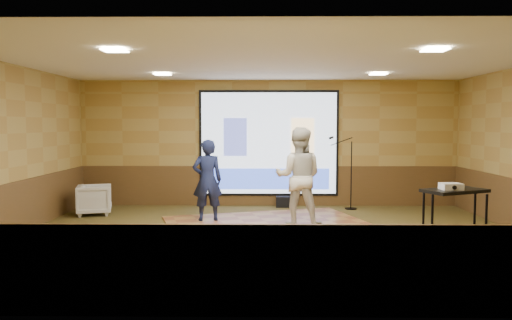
{
  "coord_description": "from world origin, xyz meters",
  "views": [
    {
      "loc": [
        -0.18,
        -8.43,
        1.96
      ],
      "look_at": [
        -0.28,
        0.66,
        1.3
      ],
      "focal_mm": 35.0,
      "sensor_mm": 36.0,
      "label": 1
    }
  ],
  "objects_px": {
    "mic_stand": "(349,188)",
    "banquet_chair": "(94,200)",
    "player_left": "(207,180)",
    "player_right": "(299,177)",
    "projector_screen": "(269,144)",
    "dance_floor": "(270,225)",
    "duffel_bag": "(285,202)",
    "av_table": "(454,208)",
    "projector": "(451,186)"
  },
  "relations": [
    {
      "from": "banquet_chair",
      "to": "dance_floor",
      "type": "bearing_deg",
      "value": -122.64
    },
    {
      "from": "av_table",
      "to": "banquet_chair",
      "type": "height_order",
      "value": "av_table"
    },
    {
      "from": "mic_stand",
      "to": "banquet_chair",
      "type": "height_order",
      "value": "mic_stand"
    },
    {
      "from": "dance_floor",
      "to": "duffel_bag",
      "type": "height_order",
      "value": "duffel_bag"
    },
    {
      "from": "dance_floor",
      "to": "mic_stand",
      "type": "bearing_deg",
      "value": 46.43
    },
    {
      "from": "player_right",
      "to": "projector_screen",
      "type": "bearing_deg",
      "value": -69.22
    },
    {
      "from": "av_table",
      "to": "mic_stand",
      "type": "height_order",
      "value": "mic_stand"
    },
    {
      "from": "av_table",
      "to": "player_right",
      "type": "bearing_deg",
      "value": 138.57
    },
    {
      "from": "av_table",
      "to": "projector",
      "type": "bearing_deg",
      "value": -139.05
    },
    {
      "from": "projector_screen",
      "to": "av_table",
      "type": "distance_m",
      "value": 5.25
    },
    {
      "from": "banquet_chair",
      "to": "duffel_bag",
      "type": "height_order",
      "value": "banquet_chair"
    },
    {
      "from": "av_table",
      "to": "duffel_bag",
      "type": "distance_m",
      "value": 4.88
    },
    {
      "from": "projector_screen",
      "to": "av_table",
      "type": "relative_size",
      "value": 3.37
    },
    {
      "from": "player_right",
      "to": "duffel_bag",
      "type": "bearing_deg",
      "value": -77.34
    },
    {
      "from": "av_table",
      "to": "dance_floor",
      "type": "bearing_deg",
      "value": 143.24
    },
    {
      "from": "player_right",
      "to": "av_table",
      "type": "distance_m",
      "value": 2.94
    },
    {
      "from": "projector_screen",
      "to": "dance_floor",
      "type": "relative_size",
      "value": 0.87
    },
    {
      "from": "dance_floor",
      "to": "player_right",
      "type": "bearing_deg",
      "value": -10.45
    },
    {
      "from": "av_table",
      "to": "mic_stand",
      "type": "distance_m",
      "value": 4.07
    },
    {
      "from": "player_right",
      "to": "projector",
      "type": "bearing_deg",
      "value": 145.13
    },
    {
      "from": "projector_screen",
      "to": "banquet_chair",
      "type": "distance_m",
      "value": 4.14
    },
    {
      "from": "projector_screen",
      "to": "projector",
      "type": "height_order",
      "value": "projector_screen"
    },
    {
      "from": "duffel_bag",
      "to": "dance_floor",
      "type": "bearing_deg",
      "value": -99.64
    },
    {
      "from": "player_right",
      "to": "duffel_bag",
      "type": "height_order",
      "value": "player_right"
    },
    {
      "from": "duffel_bag",
      "to": "mic_stand",
      "type": "bearing_deg",
      "value": -10.62
    },
    {
      "from": "projector_screen",
      "to": "player_right",
      "type": "bearing_deg",
      "value": -78.01
    },
    {
      "from": "projector",
      "to": "duffel_bag",
      "type": "xyz_separation_m",
      "value": [
        -2.26,
        4.31,
        -0.91
      ]
    },
    {
      "from": "player_right",
      "to": "banquet_chair",
      "type": "xyz_separation_m",
      "value": [
        -4.32,
        1.26,
        -0.64
      ]
    },
    {
      "from": "projector_screen",
      "to": "duffel_bag",
      "type": "bearing_deg",
      "value": -26.64
    },
    {
      "from": "projector_screen",
      "to": "mic_stand",
      "type": "bearing_deg",
      "value": -14.11
    },
    {
      "from": "mic_stand",
      "to": "banquet_chair",
      "type": "xyz_separation_m",
      "value": [
        -5.62,
        -0.77,
        -0.17
      ]
    },
    {
      "from": "player_left",
      "to": "player_right",
      "type": "relative_size",
      "value": 0.87
    },
    {
      "from": "av_table",
      "to": "banquet_chair",
      "type": "relative_size",
      "value": 1.38
    },
    {
      "from": "player_left",
      "to": "player_right",
      "type": "bearing_deg",
      "value": 152.41
    },
    {
      "from": "mic_stand",
      "to": "duffel_bag",
      "type": "distance_m",
      "value": 1.53
    },
    {
      "from": "dance_floor",
      "to": "mic_stand",
      "type": "distance_m",
      "value": 2.7
    },
    {
      "from": "projector",
      "to": "projector_screen",
      "type": "bearing_deg",
      "value": 116.95
    },
    {
      "from": "projector_screen",
      "to": "duffel_bag",
      "type": "distance_m",
      "value": 1.41
    },
    {
      "from": "dance_floor",
      "to": "projector",
      "type": "distance_m",
      "value": 3.53
    },
    {
      "from": "projector",
      "to": "dance_floor",
      "type": "bearing_deg",
      "value": 137.91
    },
    {
      "from": "dance_floor",
      "to": "player_left",
      "type": "xyz_separation_m",
      "value": [
        -1.25,
        0.39,
        0.83
      ]
    },
    {
      "from": "projector_screen",
      "to": "player_left",
      "type": "xyz_separation_m",
      "value": [
        -1.26,
        -1.99,
        -0.64
      ]
    },
    {
      "from": "projector",
      "to": "player_left",
      "type": "bearing_deg",
      "value": 143.82
    },
    {
      "from": "player_right",
      "to": "banquet_chair",
      "type": "distance_m",
      "value": 4.54
    },
    {
      "from": "mic_stand",
      "to": "projector_screen",
      "type": "bearing_deg",
      "value": 146.4
    },
    {
      "from": "player_right",
      "to": "av_table",
      "type": "bearing_deg",
      "value": 147.36
    },
    {
      "from": "projector",
      "to": "mic_stand",
      "type": "relative_size",
      "value": 0.17
    },
    {
      "from": "dance_floor",
      "to": "mic_stand",
      "type": "height_order",
      "value": "mic_stand"
    },
    {
      "from": "projector",
      "to": "mic_stand",
      "type": "bearing_deg",
      "value": 97.85
    },
    {
      "from": "dance_floor",
      "to": "player_right",
      "type": "xyz_separation_m",
      "value": [
        0.53,
        -0.1,
        0.95
      ]
    }
  ]
}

